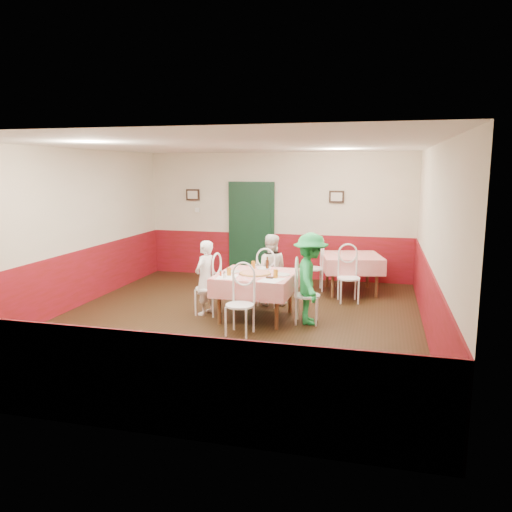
% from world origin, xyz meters
% --- Properties ---
extents(floor, '(7.00, 7.00, 0.00)m').
position_xyz_m(floor, '(0.00, 0.00, 0.00)').
color(floor, black).
rests_on(floor, ground).
extents(ceiling, '(7.00, 7.00, 0.00)m').
position_xyz_m(ceiling, '(0.00, 0.00, 2.80)').
color(ceiling, white).
rests_on(ceiling, back_wall).
extents(back_wall, '(6.00, 0.10, 2.80)m').
position_xyz_m(back_wall, '(0.00, 3.50, 1.40)').
color(back_wall, beige).
rests_on(back_wall, ground).
extents(front_wall, '(6.00, 0.10, 2.80)m').
position_xyz_m(front_wall, '(0.00, -3.50, 1.40)').
color(front_wall, beige).
rests_on(front_wall, ground).
extents(left_wall, '(0.10, 7.00, 2.80)m').
position_xyz_m(left_wall, '(-3.00, 0.00, 1.40)').
color(left_wall, beige).
rests_on(left_wall, ground).
extents(right_wall, '(0.10, 7.00, 2.80)m').
position_xyz_m(right_wall, '(3.00, 0.00, 1.40)').
color(right_wall, beige).
rests_on(right_wall, ground).
extents(wainscot_back, '(6.00, 0.03, 1.00)m').
position_xyz_m(wainscot_back, '(0.00, 3.48, 0.50)').
color(wainscot_back, maroon).
rests_on(wainscot_back, ground).
extents(wainscot_front, '(6.00, 0.03, 1.00)m').
position_xyz_m(wainscot_front, '(0.00, -3.48, 0.50)').
color(wainscot_front, maroon).
rests_on(wainscot_front, ground).
extents(wainscot_left, '(0.03, 7.00, 1.00)m').
position_xyz_m(wainscot_left, '(-2.98, 0.00, 0.50)').
color(wainscot_left, maroon).
rests_on(wainscot_left, ground).
extents(wainscot_right, '(0.03, 7.00, 1.00)m').
position_xyz_m(wainscot_right, '(2.98, 0.00, 0.50)').
color(wainscot_right, maroon).
rests_on(wainscot_right, ground).
extents(door, '(0.96, 0.06, 2.10)m').
position_xyz_m(door, '(-0.60, 3.45, 1.05)').
color(door, black).
rests_on(door, ground).
extents(picture_left, '(0.32, 0.03, 0.26)m').
position_xyz_m(picture_left, '(-2.00, 3.45, 1.85)').
color(picture_left, black).
rests_on(picture_left, back_wall).
extents(picture_right, '(0.32, 0.03, 0.26)m').
position_xyz_m(picture_right, '(1.30, 3.45, 1.85)').
color(picture_right, black).
rests_on(picture_right, back_wall).
extents(thermostat, '(0.10, 0.03, 0.10)m').
position_xyz_m(thermostat, '(-1.90, 3.45, 1.50)').
color(thermostat, white).
rests_on(thermostat, back_wall).
extents(main_table, '(1.27, 1.27, 0.77)m').
position_xyz_m(main_table, '(0.31, 0.30, 0.38)').
color(main_table, red).
rests_on(main_table, ground).
extents(second_table, '(1.35, 1.35, 0.77)m').
position_xyz_m(second_table, '(1.71, 2.47, 0.38)').
color(second_table, red).
rests_on(second_table, ground).
extents(chair_left, '(0.46, 0.46, 0.90)m').
position_xyz_m(chair_left, '(-0.54, 0.33, 0.45)').
color(chair_left, white).
rests_on(chair_left, ground).
extents(chair_right, '(0.45, 0.45, 0.90)m').
position_xyz_m(chair_right, '(1.15, 0.27, 0.45)').
color(chair_right, white).
rests_on(chair_right, ground).
extents(chair_far, '(0.49, 0.49, 0.90)m').
position_xyz_m(chair_far, '(0.34, 1.15, 0.45)').
color(chair_far, white).
rests_on(chair_far, ground).
extents(chair_near, '(0.46, 0.46, 0.90)m').
position_xyz_m(chair_near, '(0.27, -0.55, 0.45)').
color(chair_near, white).
rests_on(chair_near, ground).
extents(chair_second_a, '(0.51, 0.51, 0.90)m').
position_xyz_m(chair_second_a, '(0.96, 2.47, 0.45)').
color(chair_second_a, white).
rests_on(chair_second_a, ground).
extents(chair_second_b, '(0.51, 0.51, 0.90)m').
position_xyz_m(chair_second_b, '(1.71, 1.72, 0.45)').
color(chair_second_b, white).
rests_on(chair_second_b, ground).
extents(pizza, '(0.52, 0.52, 0.03)m').
position_xyz_m(pizza, '(0.30, 0.25, 0.78)').
color(pizza, '#B74723').
rests_on(pizza, main_table).
extents(plate_left, '(0.26, 0.26, 0.01)m').
position_xyz_m(plate_left, '(-0.10, 0.30, 0.77)').
color(plate_left, white).
rests_on(plate_left, main_table).
extents(plate_right, '(0.26, 0.26, 0.01)m').
position_xyz_m(plate_right, '(0.75, 0.29, 0.77)').
color(plate_right, white).
rests_on(plate_right, main_table).
extents(plate_far, '(0.26, 0.26, 0.01)m').
position_xyz_m(plate_far, '(0.34, 0.70, 0.77)').
color(plate_far, white).
rests_on(plate_far, main_table).
extents(glass_a, '(0.07, 0.07, 0.13)m').
position_xyz_m(glass_a, '(-0.08, 0.04, 0.82)').
color(glass_a, '#BF7219').
rests_on(glass_a, main_table).
extents(glass_b, '(0.08, 0.08, 0.14)m').
position_xyz_m(glass_b, '(0.69, 0.04, 0.83)').
color(glass_b, '#BF7219').
rests_on(glass_b, main_table).
extents(glass_c, '(0.07, 0.07, 0.12)m').
position_xyz_m(glass_c, '(0.16, 0.71, 0.82)').
color(glass_c, '#BF7219').
rests_on(glass_c, main_table).
extents(beer_bottle, '(0.06, 0.06, 0.19)m').
position_xyz_m(beer_bottle, '(0.41, 0.68, 0.86)').
color(beer_bottle, '#381C0A').
rests_on(beer_bottle, main_table).
extents(shaker_a, '(0.04, 0.04, 0.09)m').
position_xyz_m(shaker_a, '(-0.11, -0.09, 0.81)').
color(shaker_a, silver).
rests_on(shaker_a, main_table).
extents(shaker_b, '(0.04, 0.04, 0.09)m').
position_xyz_m(shaker_b, '(-0.09, -0.16, 0.81)').
color(shaker_b, silver).
rests_on(shaker_b, main_table).
extents(shaker_c, '(0.04, 0.04, 0.09)m').
position_xyz_m(shaker_c, '(-0.19, -0.03, 0.81)').
color(shaker_c, '#B23319').
rests_on(shaker_c, main_table).
extents(menu_left, '(0.34, 0.43, 0.00)m').
position_xyz_m(menu_left, '(-0.07, -0.06, 0.76)').
color(menu_left, white).
rests_on(menu_left, main_table).
extents(menu_right, '(0.39, 0.46, 0.00)m').
position_xyz_m(menu_right, '(0.66, -0.12, 0.76)').
color(menu_right, white).
rests_on(menu_right, main_table).
extents(wallet, '(0.11, 0.09, 0.02)m').
position_xyz_m(wallet, '(0.60, 0.00, 0.77)').
color(wallet, black).
rests_on(wallet, main_table).
extents(diner_left, '(0.40, 0.52, 1.27)m').
position_xyz_m(diner_left, '(-0.59, 0.34, 0.63)').
color(diner_left, gray).
rests_on(diner_left, ground).
extents(diner_far, '(0.69, 0.57, 1.29)m').
position_xyz_m(diner_far, '(0.34, 1.20, 0.65)').
color(diner_far, gray).
rests_on(diner_far, ground).
extents(diner_right, '(0.72, 1.03, 1.46)m').
position_xyz_m(diner_right, '(1.20, 0.26, 0.73)').
color(diner_right, gray).
rests_on(diner_right, ground).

